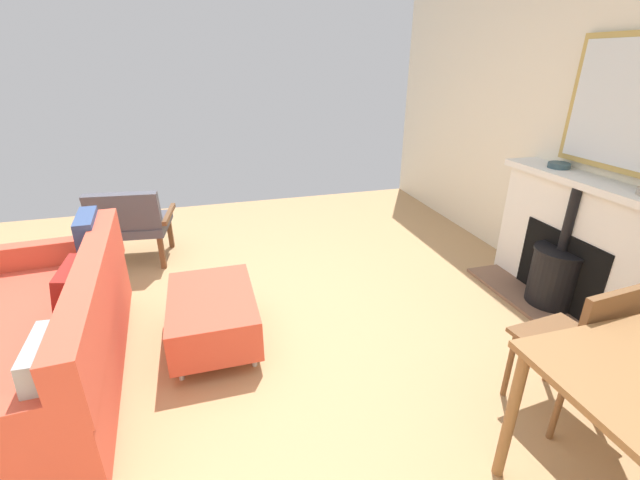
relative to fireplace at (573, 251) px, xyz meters
name	(u,v)px	position (x,y,z in m)	size (l,w,h in m)	color
ground_plane	(199,332)	(2.76, -0.39, -0.45)	(5.97, 5.69, 0.01)	tan
wall_left	(584,124)	(-0.22, -0.39, 0.87)	(0.12, 5.69, 2.64)	silver
fireplace	(573,251)	(0.00, 0.00, 0.00)	(0.57, 1.47, 1.00)	brown
mirror_over_mantel	(629,104)	(-0.13, 0.00, 1.05)	(0.04, 0.91, 0.88)	tan
mantel_bowl_near	(559,165)	(-0.04, -0.35, 0.57)	(0.16, 0.16, 0.04)	#334C56
sofa	(39,341)	(3.59, -0.03, -0.10)	(1.04, 1.82, 0.83)	#B2B2B7
ottoman	(213,314)	(2.65, -0.24, -0.23)	(0.55, 0.81, 0.36)	#B2B2B7
armchair_accent	(131,221)	(3.29, -1.66, -0.03)	(0.73, 0.66, 0.74)	brown
dining_chair_near_fireplace	(582,342)	(0.91, 0.94, 0.05)	(0.44, 0.44, 0.83)	brown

